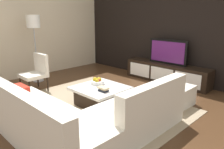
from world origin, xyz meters
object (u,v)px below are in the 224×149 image
Objects in this scene: sectional_couch at (80,117)px; floor_lamp at (33,25)px; book_stack at (103,89)px; coffee_table at (100,96)px; accent_chair_near at (37,70)px; fruit_bowl at (98,81)px; decorative_ball at (173,80)px; ottoman at (172,95)px; television at (168,52)px; media_console at (166,73)px.

floor_lamp reaches higher than sectional_couch.
floor_lamp is at bearing 178.85° from book_stack.
coffee_table is 2.74m from floor_lamp.
coffee_table is at bearing 19.01° from accent_chair_near.
coffee_table is at bearing 1.64° from floor_lamp.
fruit_bowl reaches higher than coffee_table.
fruit_bowl is 1.15× the size of decorative_ball.
television is at bearing 125.42° from ottoman.
decorative_ball is at bearing 33.26° from accent_chair_near.
book_stack is (0.12, -2.42, -0.39)m from television.
sectional_couch is 9.87× the size of decorative_ball.
ottoman is (0.38, 2.01, -0.08)m from sectional_couch.
television is at bearing 82.69° from fruit_bowl.
coffee_table is (-0.10, -2.30, -0.62)m from television.
book_stack is (-0.39, 0.86, 0.14)m from sectional_couch.
television reaches higher than sectional_couch.
accent_chair_near is (-1.84, -2.72, 0.24)m from media_console.
television is at bearing 98.93° from sectional_couch.
coffee_table is 3.87× the size of decorative_ball.
sectional_couch is 2.06m from decorative_ball.
media_console reaches higher than book_stack.
fruit_bowl is 0.46m from book_stack.
fruit_bowl is (-0.28, -2.20, 0.19)m from media_console.
ottoman is at bearing 56.07° from book_stack.
accent_chair_near is at bearing -124.04° from television.
accent_chair_near is 3.11× the size of fruit_bowl.
fruit_bowl is at bearing 126.45° from sectional_couch.
television is 2.45m from book_stack.
book_stack is at bearing -87.08° from media_console.
book_stack is at bearing -123.93° from ottoman.
sectional_couch is 2.77× the size of accent_chair_near.
media_console is 1.55m from ottoman.
ottoman is 1.41m from book_stack.
coffee_table is 0.34m from book_stack.
floor_lamp is 2.85m from book_stack.
television is 3.81× the size of fruit_bowl.
sectional_couch is at bearing -53.55° from fruit_bowl.
floor_lamp is 3.81m from ottoman.
accent_chair_near reaches higher than decorative_ball.
accent_chair_near is 4.09× the size of book_stack.
floor_lamp reaches higher than book_stack.
fruit_bowl is (2.24, 0.17, -1.05)m from floor_lamp.
fruit_bowl is at bearing 151.51° from coffee_table.
media_console is 2.67× the size of accent_chair_near.
book_stack is at bearing -28.70° from coffee_table.
media_console is 3.32× the size of ottoman.
accent_chair_near is 1.99m from book_stack.
fruit_bowl is at bearing 151.40° from book_stack.
sectional_couch reaches higher than fruit_bowl.
floor_lamp is (-2.52, -2.37, 0.67)m from television.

